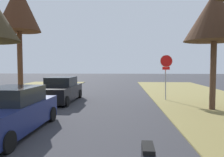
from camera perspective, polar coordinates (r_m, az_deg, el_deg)
stop_sign_far at (r=14.72m, az=14.00°, el=2.83°), size 0.81×0.35×2.97m
street_tree_right_mid_b at (r=12.56m, az=25.33°, el=14.47°), size 3.02×3.02×6.06m
street_tree_left_far at (r=17.66m, az=-23.29°, el=16.51°), size 3.06×3.06×8.12m
parked_sedan_navy at (r=8.36m, az=-25.08°, el=-7.96°), size 2.05×4.45×1.57m
parked_sedan_black at (r=14.35m, az=-13.32°, el=-3.04°), size 2.05×4.45×1.57m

